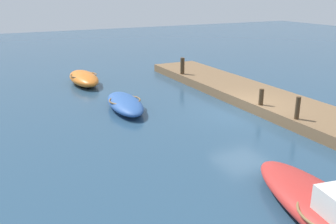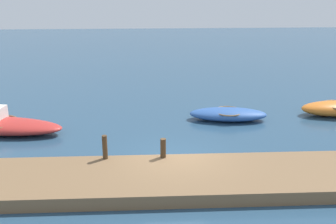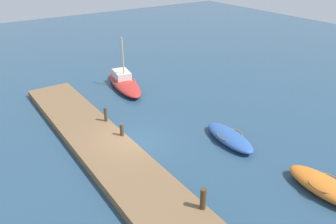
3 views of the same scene
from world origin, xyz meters
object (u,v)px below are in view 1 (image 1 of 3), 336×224
rowboat_blue (125,103)px  rowboat_orange (84,78)px  mooring_post_west (298,108)px  mooring_post_mid_west (261,97)px  mooring_post_mid_east (182,66)px

rowboat_blue → rowboat_orange: 5.98m
mooring_post_west → mooring_post_mid_west: mooring_post_west is taller
rowboat_orange → mooring_post_mid_west: 11.18m
rowboat_orange → mooring_post_mid_west: bearing=-148.0°
mooring_post_mid_west → mooring_post_west: bearing=180.0°
rowboat_blue → mooring_post_west: size_ratio=4.34×
rowboat_orange → mooring_post_mid_east: bearing=-108.9°
mooring_post_west → mooring_post_mid_east: 9.70m
mooring_post_mid_west → mooring_post_mid_east: (7.48, 0.00, 0.13)m
rowboat_blue → mooring_post_west: (-5.79, -5.36, 0.64)m
mooring_post_mid_west → mooring_post_mid_east: mooring_post_mid_east is taller
rowboat_blue → mooring_post_mid_west: bearing=-117.5°
rowboat_orange → mooring_post_mid_east: mooring_post_mid_east is taller
mooring_post_mid_east → rowboat_blue: bearing=126.1°
mooring_post_west → mooring_post_mid_east: mooring_post_mid_east is taller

